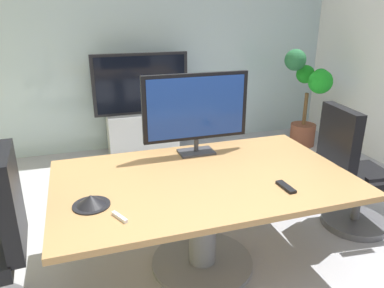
# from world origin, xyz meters

# --- Properties ---
(ground_plane) EXTENTS (6.82, 6.82, 0.00)m
(ground_plane) POSITION_xyz_m (0.00, 0.00, 0.00)
(ground_plane) COLOR #99999E
(wall_back_glass_partition) EXTENTS (5.82, 0.10, 2.94)m
(wall_back_glass_partition) POSITION_xyz_m (0.00, 2.87, 1.47)
(wall_back_glass_partition) COLOR #9EB2B7
(wall_back_glass_partition) RESTS_ON ground
(conference_table) EXTENTS (2.02, 1.22, 0.73)m
(conference_table) POSITION_xyz_m (0.08, 0.13, 0.55)
(conference_table) COLOR olive
(conference_table) RESTS_ON ground
(office_chair_right) EXTENTS (0.62, 0.60, 1.09)m
(office_chair_right) POSITION_xyz_m (1.45, 0.23, 0.46)
(office_chair_right) COLOR #4C4C51
(office_chair_right) RESTS_ON ground
(tv_monitor) EXTENTS (0.84, 0.18, 0.64)m
(tv_monitor) POSITION_xyz_m (0.17, 0.57, 1.09)
(tv_monitor) COLOR #333338
(tv_monitor) RESTS_ON conference_table
(wall_display_unit) EXTENTS (1.20, 0.36, 1.31)m
(wall_display_unit) POSITION_xyz_m (0.09, 2.52, 0.44)
(wall_display_unit) COLOR #B7BABC
(wall_display_unit) RESTS_ON ground
(potted_plant) EXTENTS (0.62, 0.62, 1.33)m
(potted_plant) POSITION_xyz_m (2.26, 2.09, 0.74)
(potted_plant) COLOR brown
(potted_plant) RESTS_ON ground
(conference_phone) EXTENTS (0.22, 0.22, 0.07)m
(conference_phone) POSITION_xyz_m (-0.68, -0.04, 0.76)
(conference_phone) COLOR black
(conference_phone) RESTS_ON conference_table
(remote_control) EXTENTS (0.06, 0.17, 0.02)m
(remote_control) POSITION_xyz_m (0.53, -0.20, 0.74)
(remote_control) COLOR black
(remote_control) RESTS_ON conference_table
(whiteboard_marker) EXTENTS (0.07, 0.13, 0.02)m
(whiteboard_marker) POSITION_xyz_m (-0.54, -0.23, 0.74)
(whiteboard_marker) COLOR silver
(whiteboard_marker) RESTS_ON conference_table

